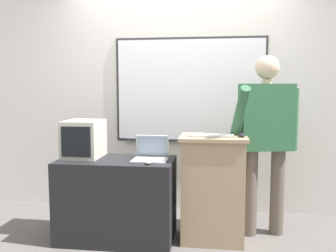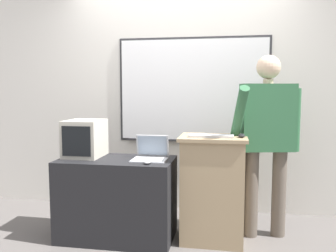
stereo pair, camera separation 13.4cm
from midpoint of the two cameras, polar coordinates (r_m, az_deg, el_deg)
name	(u,v)px [view 2 (the right image)]	position (r m, az deg, el deg)	size (l,w,h in m)	color
back_wall	(183,82)	(4.05, 3.31, 7.11)	(6.40, 0.17, 2.91)	silver
lectern_podium	(213,188)	(3.27, 8.36, -9.87)	(0.59, 0.47, 0.95)	tan
side_desk	(117,199)	(3.34, -7.02, -11.49)	(1.03, 0.55, 0.74)	black
person_presenter	(267,132)	(3.37, 16.67, -0.96)	(0.64, 0.60, 1.67)	brown
laptop	(151,152)	(3.21, -1.55, -4.23)	(0.30, 0.28, 0.21)	#B7BABF
wireless_keyboard	(211,136)	(3.12, 8.17, -1.58)	(0.39, 0.14, 0.02)	silver
computer_mouse_by_laptop	(147,162)	(3.01, -2.03, -5.77)	(0.06, 0.10, 0.03)	#BCBCC1
computer_mouse_by_keyboard	(242,136)	(3.13, 12.93, -1.51)	(0.06, 0.10, 0.03)	black
crt_monitor	(85,138)	(3.38, -12.10, -1.95)	(0.32, 0.39, 0.34)	#BCB7A8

